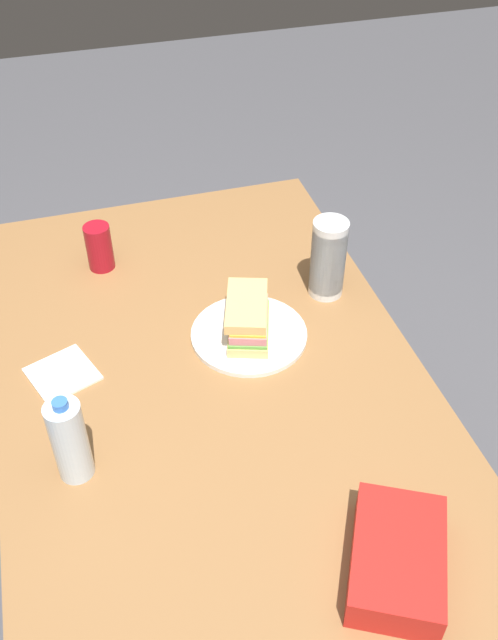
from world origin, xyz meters
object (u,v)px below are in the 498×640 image
dining_table (214,408)px  plastic_cup_stack (328,258)px  sandwich (248,318)px  water_bottle_tall (70,440)px  chip_bag (397,559)px  soda_can_red (99,247)px  paper_plate (249,334)px

dining_table → plastic_cup_stack: 0.44m
sandwich → water_bottle_tall: 0.50m
sandwich → chip_bag: bearing=-173.3°
dining_table → chip_bag: 0.57m
water_bottle_tall → plastic_cup_stack: 0.74m
chip_bag → water_bottle_tall: size_ratio=1.17×
dining_table → water_bottle_tall: size_ratio=7.47×
soda_can_red → sandwich: bearing=-141.0°
soda_can_red → plastic_cup_stack: plastic_cup_stack is taller
dining_table → chip_bag: bearing=-160.5°
sandwich → soda_can_red: size_ratio=1.66×
sandwich → water_bottle_tall: size_ratio=1.03×
dining_table → soda_can_red: soda_can_red is taller
sandwich → water_bottle_tall: (-0.27, 0.42, 0.04)m
water_bottle_tall → plastic_cup_stack: (0.37, -0.64, 0.01)m
paper_plate → sandwich: bearing=8.1°
dining_table → water_bottle_tall: water_bottle_tall is taller
sandwich → chip_bag: (-0.63, -0.07, -0.02)m
soda_can_red → chip_bag: size_ratio=0.53×
water_bottle_tall → paper_plate: bearing=-57.3°
water_bottle_tall → sandwich: bearing=-56.9°
sandwich → paper_plate: bearing=-171.9°
chip_bag → sandwich: bearing=-145.5°
paper_plate → plastic_cup_stack: 0.27m
soda_can_red → dining_table: bearing=-159.2°
soda_can_red → water_bottle_tall: 0.64m
dining_table → soda_can_red: bearing=20.8°
chip_bag → plastic_cup_stack: size_ratio=1.13×
dining_table → soda_can_red: size_ratio=12.06×
chip_bag → plastic_cup_stack: (0.73, -0.15, 0.07)m
chip_bag → plastic_cup_stack: bearing=-164.0°
soda_can_red → plastic_cup_stack: (-0.26, -0.51, 0.04)m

